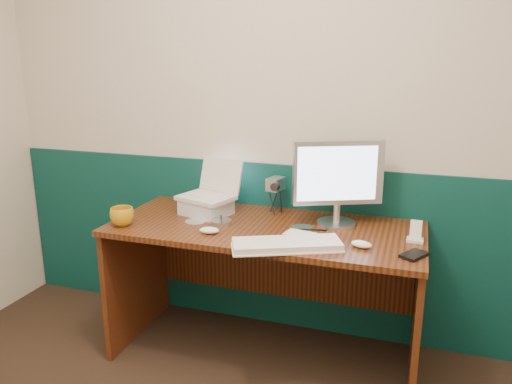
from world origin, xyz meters
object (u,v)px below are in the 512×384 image
(laptop, at_px, (205,179))
(camcorder, at_px, (276,197))
(mug, at_px, (122,217))
(monitor, at_px, (338,182))
(keyboard, at_px, (287,245))
(desk, at_px, (265,292))

(laptop, height_order, camcorder, laptop)
(laptop, distance_m, camcorder, 0.40)
(mug, bearing_deg, monitor, 18.70)
(mug, bearing_deg, camcorder, 33.32)
(laptop, relative_size, mug, 2.31)
(laptop, height_order, keyboard, laptop)
(keyboard, bearing_deg, monitor, 44.03)
(laptop, distance_m, monitor, 0.72)
(laptop, xyz_separation_m, keyboard, (0.55, -0.36, -0.19))
(mug, distance_m, camcorder, 0.83)
(laptop, bearing_deg, camcorder, 39.53)
(keyboard, distance_m, camcorder, 0.54)
(monitor, height_order, keyboard, monitor)
(monitor, xyz_separation_m, mug, (-1.05, -0.36, -0.18))
(monitor, distance_m, mug, 1.12)
(monitor, distance_m, keyboard, 0.48)
(laptop, distance_m, keyboard, 0.69)
(desk, bearing_deg, laptop, 166.39)
(mug, bearing_deg, desk, 17.48)
(desk, height_order, camcorder, camcorder)
(mug, height_order, camcorder, camcorder)
(desk, xyz_separation_m, keyboard, (0.19, -0.27, 0.39))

